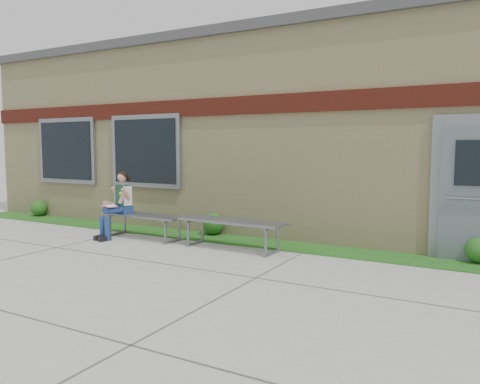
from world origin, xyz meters
The scene contains 9 objects.
ground centered at (0.00, 0.00, 0.00)m, with size 80.00×80.00×0.00m, color #9E9E99.
grass_strip centered at (0.00, 2.60, 0.01)m, with size 16.00×0.80×0.02m, color #144C17.
school_building centered at (0.00, 5.99, 2.10)m, with size 16.20×6.22×4.20m.
bench_left centered at (-2.21, 1.94, 0.37)m, with size 1.85×0.60×0.47m.
bench_right centered at (-0.21, 1.94, 0.40)m, with size 2.01×0.63×0.52m.
girl centered at (-2.69, 1.74, 0.70)m, with size 0.47×0.80×1.32m.
shrub_west centered at (-6.48, 2.85, 0.22)m, with size 0.40×0.40×0.40m, color #144C17.
shrub_mid centered at (-1.18, 2.85, 0.24)m, with size 0.44×0.44×0.44m, color #144C17.
shrub_east centered at (3.64, 2.85, 0.22)m, with size 0.39×0.39×0.39m, color #144C17.
Camera 1 is at (3.85, -5.09, 1.80)m, focal length 35.00 mm.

